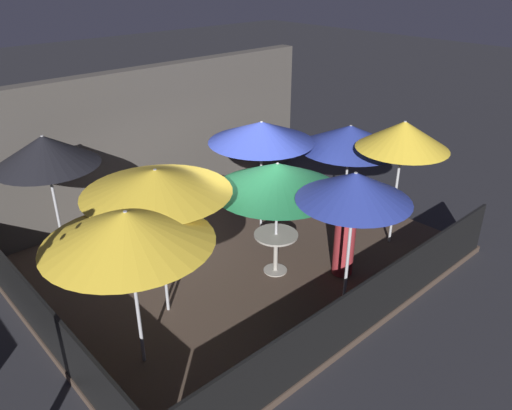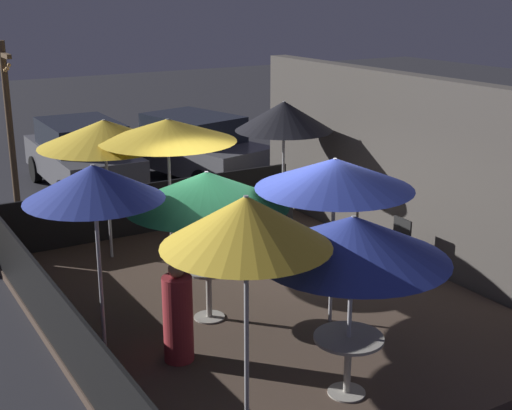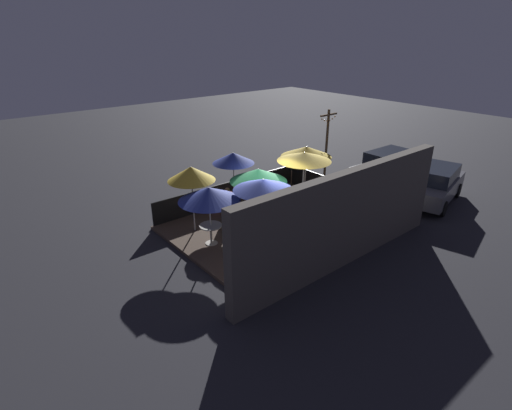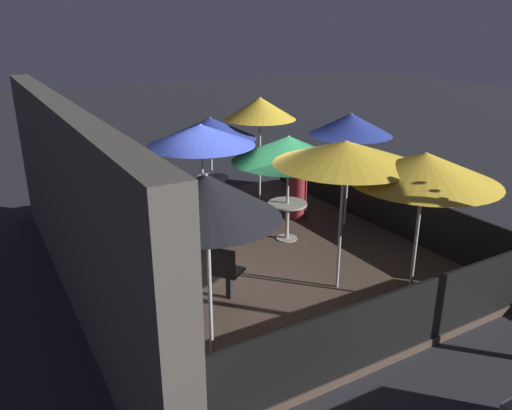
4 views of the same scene
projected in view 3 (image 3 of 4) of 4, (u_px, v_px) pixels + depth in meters
ground_plane at (276, 228)px, 15.38m from camera, size 60.00×60.00×0.00m
patio_deck at (276, 227)px, 15.35m from camera, size 7.49×5.98×0.12m
building_wall at (346, 219)px, 12.46m from camera, size 9.09×0.36×3.19m
fence_front at (230, 192)px, 17.22m from camera, size 7.29×0.05×0.95m
fence_side_left at (339, 191)px, 17.29m from camera, size 0.05×5.78×0.95m
patio_umbrella_0 at (209, 194)px, 13.30m from camera, size 2.10×2.10×2.11m
patio_umbrella_1 at (258, 175)px, 15.10m from camera, size 2.20×2.20×2.10m
patio_umbrella_2 at (233, 158)px, 16.03m from camera, size 1.70×1.70×2.40m
patio_umbrella_3 at (191, 174)px, 14.09m from camera, size 1.71×1.71×2.50m
patio_umbrella_4 at (304, 157)px, 15.87m from camera, size 2.18×2.18×2.45m
patio_umbrella_5 at (366, 172)px, 14.45m from camera, size 1.79×1.79×2.46m
patio_umbrella_6 at (306, 152)px, 16.96m from camera, size 2.17×2.17×2.37m
patio_umbrella_7 at (263, 185)px, 13.47m from camera, size 2.09×2.09×2.30m
dining_table_0 at (211, 229)px, 13.83m from camera, size 0.78×0.78×0.71m
dining_table_1 at (258, 205)px, 15.60m from camera, size 0.78×0.78×0.77m
patio_chair_0 at (326, 215)px, 15.03m from camera, size 0.56×0.56×0.93m
patio_chair_1 at (321, 240)px, 13.26m from camera, size 0.41×0.41×0.91m
patron_0 at (228, 205)px, 15.72m from camera, size 0.51×0.51×1.30m
planter_box at (294, 172)px, 20.18m from camera, size 0.96×0.67×0.99m
light_post at (327, 143)px, 19.16m from camera, size 1.10×0.12×3.64m
parked_car_0 at (389, 167)px, 19.61m from camera, size 4.18×1.85×1.62m
parked_car_1 at (434, 184)px, 17.45m from camera, size 4.38×2.61×1.62m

